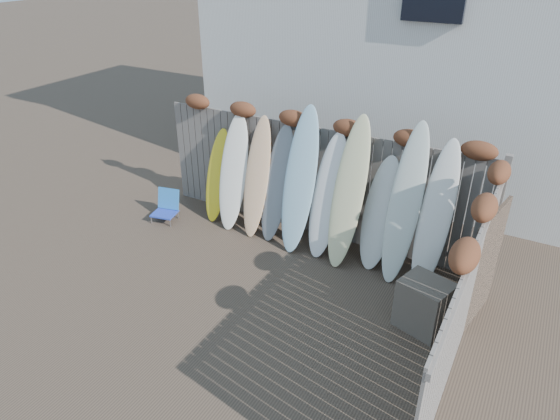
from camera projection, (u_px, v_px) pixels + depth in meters
The scene contains 17 objects.
ground at pixel (241, 303), 7.39m from camera, with size 80.00×80.00×0.00m, color #493A2D.
back_fence at pixel (317, 173), 8.63m from camera, with size 6.05×0.28×2.24m.
right_fence at pixel (466, 294), 5.75m from camera, with size 0.28×4.40×2.24m.
house at pixel (421, 21), 10.63m from camera, with size 8.50×5.50×6.33m.
beach_chair at pixel (167, 206), 9.50m from camera, with size 0.52×0.54×0.58m.
wooden_crate at pixel (424, 305), 6.77m from camera, with size 0.64×0.53×0.74m, color #4D443A.
lattice_panel at pixel (483, 268), 6.68m from camera, with size 0.05×1.15×1.73m, color brown.
surfboard_0 at pixel (217, 176), 9.30m from camera, with size 0.47×0.07×1.78m, color yellow.
surfboard_1 at pixel (233, 173), 9.01m from camera, with size 0.53×0.07×2.15m, color white.
surfboard_2 at pixel (257, 178), 8.78m from camera, with size 0.45×0.07×2.18m, color tan.
surfboard_3 at pixel (277, 184), 8.65m from camera, with size 0.51×0.07×2.09m, color slate.
surfboard_4 at pixel (300, 181), 8.30m from camera, with size 0.55×0.07×2.52m, color #92C0D7.
surfboard_5 at pixel (327, 196), 8.18m from camera, with size 0.54×0.07×2.14m, color white.
surfboard_6 at pixel (349, 193), 7.90m from camera, with size 0.52×0.07×2.51m, color beige.
surfboard_7 at pixel (380, 214), 7.91m from camera, with size 0.54×0.07×1.89m, color silver.
surfboard_8 at pixel (405, 204), 7.53m from camera, with size 0.49×0.07×2.54m, color silver.
surfboard_9 at pixel (435, 217), 7.37m from camera, with size 0.48×0.07×2.35m, color white.
Camera 1 is at (3.36, -4.81, 4.74)m, focal length 32.00 mm.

